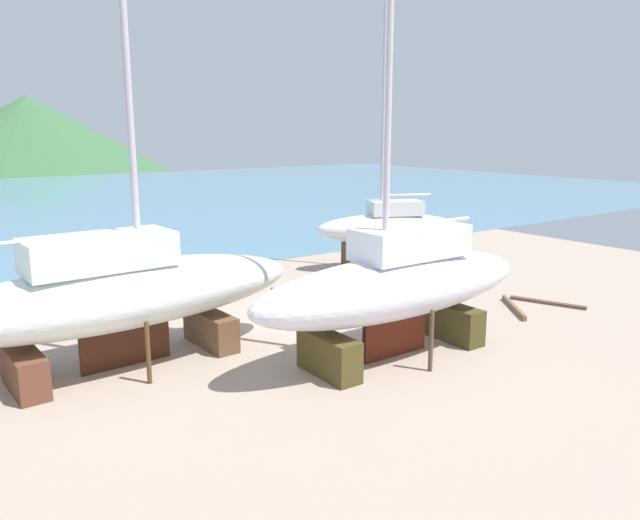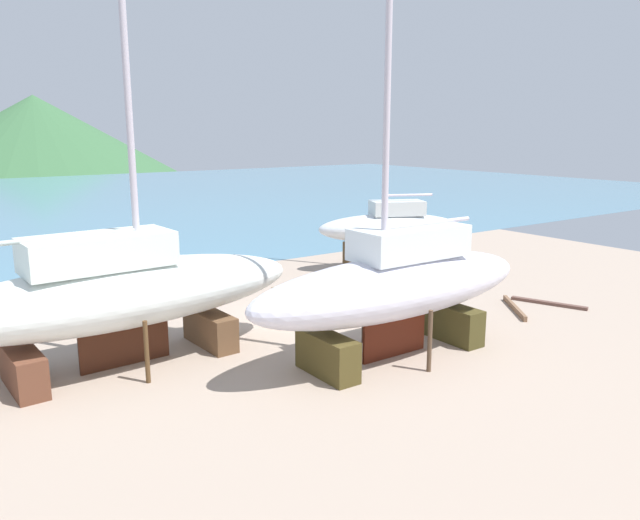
# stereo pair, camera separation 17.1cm
# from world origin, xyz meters

# --- Properties ---
(ground_plane) EXTENTS (42.52, 42.52, 0.00)m
(ground_plane) POSITION_xyz_m (0.00, -2.39, 0.00)
(ground_plane) COLOR tan
(sea_water) EXTENTS (129.14, 65.14, 0.01)m
(sea_water) POSITION_xyz_m (0.00, 40.81, 0.00)
(sea_water) COLOR teal
(sea_water) RESTS_ON ground
(headland_hill) EXTENTS (103.12, 103.12, 29.31)m
(headland_hill) POSITION_xyz_m (20.80, 148.19, 0.00)
(headland_hill) COLOR #39663D
(headland_hill) RESTS_ON ground
(sailboat_small_center) EXTENTS (10.35, 3.19, 14.90)m
(sailboat_small_center) POSITION_xyz_m (-5.99, -0.97, 2.06)
(sailboat_small_center) COLOR brown
(sailboat_small_center) RESTS_ON ground
(sailboat_mid_port) EXTENTS (6.87, 4.61, 12.00)m
(sailboat_mid_port) POSITION_xyz_m (7.83, 3.82, 1.86)
(sailboat_mid_port) COLOR brown
(sailboat_mid_port) RESTS_ON ground
(sailboat_far_slipway) EXTENTS (9.35, 2.85, 13.82)m
(sailboat_far_slipway) POSITION_xyz_m (0.49, -4.68, 2.08)
(sailboat_far_slipway) COLOR #493D1B
(sailboat_far_slipway) RESTS_ON ground
(worker) EXTENTS (0.49, 0.47, 1.61)m
(worker) POSITION_xyz_m (-2.74, 4.29, 0.83)
(worker) COLOR maroon
(worker) RESTS_ON ground
(timber_plank_far) EXTENTS (1.77, 2.23, 0.19)m
(timber_plank_far) POSITION_xyz_m (6.96, -3.81, 0.09)
(timber_plank_far) COLOR brown
(timber_plank_far) RESTS_ON ground
(timber_long_fore) EXTENTS (0.88, 2.92, 0.16)m
(timber_long_fore) POSITION_xyz_m (0.96, 2.00, 0.08)
(timber_long_fore) COLOR olive
(timber_long_fore) RESTS_ON ground
(timber_short_skew) EXTENTS (2.40, 1.18, 0.19)m
(timber_short_skew) POSITION_xyz_m (2.54, 1.66, 0.10)
(timber_short_skew) COLOR brown
(timber_short_skew) RESTS_ON ground
(timber_short_cross) EXTENTS (1.15, 2.59, 0.11)m
(timber_short_cross) POSITION_xyz_m (8.58, -4.07, 0.06)
(timber_short_cross) COLOR brown
(timber_short_cross) RESTS_ON ground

